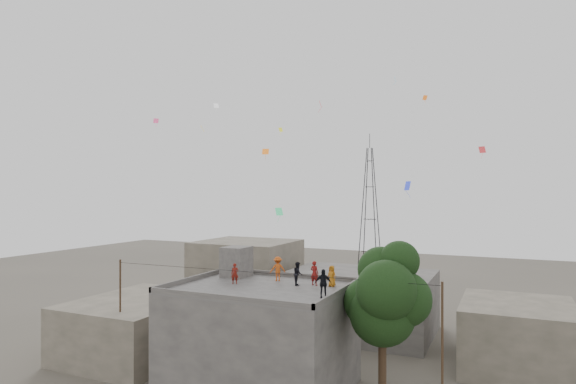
# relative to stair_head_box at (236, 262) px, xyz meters

# --- Properties ---
(main_building) EXTENTS (10.00, 8.00, 6.10)m
(main_building) POSITION_rel_stair_head_box_xyz_m (3.20, -2.60, -4.05)
(main_building) COLOR #494644
(main_building) RESTS_ON ground
(parapet) EXTENTS (10.00, 8.00, 0.30)m
(parapet) POSITION_rel_stair_head_box_xyz_m (3.20, -2.60, -0.85)
(parapet) COLOR #494644
(parapet) RESTS_ON main_building
(stair_head_box) EXTENTS (1.60, 1.80, 2.00)m
(stair_head_box) POSITION_rel_stair_head_box_xyz_m (0.00, 0.00, 0.00)
(stair_head_box) COLOR #494644
(stair_head_box) RESTS_ON main_building
(neighbor_west) EXTENTS (8.00, 10.00, 4.00)m
(neighbor_west) POSITION_rel_stair_head_box_xyz_m (-7.80, -0.60, -5.10)
(neighbor_west) COLOR #595446
(neighbor_west) RESTS_ON ground
(neighbor_north) EXTENTS (12.00, 9.00, 5.00)m
(neighbor_north) POSITION_rel_stair_head_box_xyz_m (5.20, 11.40, -4.60)
(neighbor_north) COLOR #494644
(neighbor_north) RESTS_ON ground
(neighbor_northwest) EXTENTS (9.00, 8.00, 7.00)m
(neighbor_northwest) POSITION_rel_stair_head_box_xyz_m (-6.80, 13.40, -3.60)
(neighbor_northwest) COLOR #595446
(neighbor_northwest) RESTS_ON ground
(neighbor_east) EXTENTS (7.00, 8.00, 4.40)m
(neighbor_east) POSITION_rel_stair_head_box_xyz_m (17.20, 7.40, -4.90)
(neighbor_east) COLOR #595446
(neighbor_east) RESTS_ON ground
(tree) EXTENTS (4.90, 4.60, 9.10)m
(tree) POSITION_rel_stair_head_box_xyz_m (10.57, -2.00, -1.00)
(tree) COLOR black
(tree) RESTS_ON ground
(utility_line) EXTENTS (20.12, 0.62, 7.40)m
(utility_line) POSITION_rel_stair_head_box_xyz_m (3.70, -3.85, -3.27)
(utility_line) COLOR black
(utility_line) RESTS_ON ground
(transmission_tower) EXTENTS (2.97, 2.97, 20.01)m
(transmission_tower) POSITION_rel_stair_head_box_xyz_m (-0.80, 37.40, 1.97)
(transmission_tower) COLOR black
(transmission_tower) RESTS_ON ground
(person_red_adult) EXTENTS (0.59, 0.44, 1.48)m
(person_red_adult) POSITION_rel_stair_head_box_xyz_m (5.91, -0.72, -0.26)
(person_red_adult) COLOR maroon
(person_red_adult) RESTS_ON main_building
(person_orange_child) EXTENTS (0.70, 0.55, 1.26)m
(person_orange_child) POSITION_rel_stair_head_box_xyz_m (6.98, -0.60, -0.37)
(person_orange_child) COLOR #BA6A15
(person_orange_child) RESTS_ON main_building
(person_dark_child) EXTENTS (0.79, 0.85, 1.41)m
(person_dark_child) POSITION_rel_stair_head_box_xyz_m (4.96, -1.05, -0.29)
(person_dark_child) COLOR black
(person_dark_child) RESTS_ON main_building
(person_dark_adult) EXTENTS (0.97, 0.70, 1.53)m
(person_dark_adult) POSITION_rel_stair_head_box_xyz_m (7.60, -3.78, -0.23)
(person_dark_adult) COLOR black
(person_dark_adult) RESTS_ON main_building
(person_orange_adult) EXTENTS (1.15, 1.03, 1.55)m
(person_orange_adult) POSITION_rel_stair_head_box_xyz_m (3.21, -0.27, -0.23)
(person_orange_adult) COLOR #C85016
(person_orange_adult) RESTS_ON main_building
(person_red_child) EXTENTS (0.55, 0.47, 1.27)m
(person_red_child) POSITION_rel_stair_head_box_xyz_m (1.27, -2.33, -0.37)
(person_red_child) COLOR maroon
(person_red_child) RESTS_ON main_building
(kites) EXTENTS (23.81, 14.55, 11.24)m
(kites) POSITION_rel_stair_head_box_xyz_m (3.52, 4.67, 8.75)
(kites) COLOR orange
(kites) RESTS_ON ground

